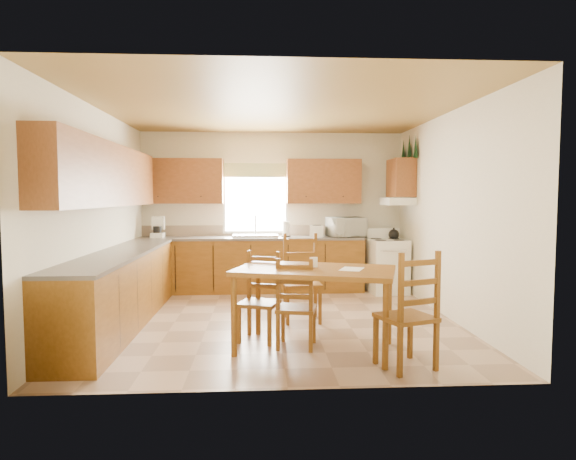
{
  "coord_description": "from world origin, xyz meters",
  "views": [
    {
      "loc": [
        -0.23,
        -6.12,
        1.6
      ],
      "look_at": [
        0.15,
        0.3,
        1.15
      ],
      "focal_mm": 30.0,
      "sensor_mm": 36.0,
      "label": 1
    }
  ],
  "objects": [
    {
      "name": "counter_back",
      "position": [
        -0.38,
        1.95,
        0.9
      ],
      "size": [
        3.75,
        0.63,
        0.04
      ],
      "primitive_type": "cube",
      "color": "#5A534D",
      "rests_on": "lower_cab_back"
    },
    {
      "name": "toaster",
      "position": [
        0.73,
        1.94,
        1.01
      ],
      "size": [
        0.25,
        0.18,
        0.19
      ],
      "primitive_type": "cube",
      "rotation": [
        0.0,
        0.0,
        -0.13
      ],
      "color": "white",
      "rests_on": "counter_back"
    },
    {
      "name": "stove",
      "position": [
        1.88,
        1.69,
        0.43
      ],
      "size": [
        0.64,
        0.66,
        0.87
      ],
      "primitive_type": "cube",
      "rotation": [
        0.0,
        0.0,
        0.1
      ],
      "color": "white",
      "rests_on": "floor"
    },
    {
      "name": "lower_cab_back",
      "position": [
        -0.38,
        1.95,
        0.44
      ],
      "size": [
        3.75,
        0.6,
        0.88
      ],
      "primitive_type": "cube",
      "color": "brown",
      "rests_on": "floor"
    },
    {
      "name": "chair_near_right",
      "position": [
        1.13,
        -1.78,
        0.55
      ],
      "size": [
        0.58,
        0.57,
        1.1
      ],
      "primitive_type": "cube",
      "rotation": [
        0.0,
        0.0,
        3.49
      ],
      "color": "brown",
      "rests_on": "floor"
    },
    {
      "name": "counter_left",
      "position": [
        -1.95,
        -0.15,
        0.9
      ],
      "size": [
        0.63,
        3.6,
        0.04
      ],
      "primitive_type": "cube",
      "color": "#5A534D",
      "rests_on": "lower_cab_left"
    },
    {
      "name": "chair_far_left",
      "position": [
        -0.24,
        -0.86,
        0.49
      ],
      "size": [
        0.51,
        0.5,
        0.97
      ],
      "primitive_type": "cube",
      "rotation": [
        0.0,
        0.0,
        -0.33
      ],
      "color": "brown",
      "rests_on": "floor"
    },
    {
      "name": "upper_cab_back_right",
      "position": [
        0.86,
        2.08,
        1.85
      ],
      "size": [
        1.25,
        0.33,
        0.75
      ],
      "primitive_type": "cube",
      "color": "brown",
      "rests_on": "wall_back"
    },
    {
      "name": "paper_towel",
      "position": [
        0.21,
        1.94,
        1.05
      ],
      "size": [
        0.13,
        0.13,
        0.26
      ],
      "primitive_type": "cylinder",
      "rotation": [
        0.0,
        0.0,
        0.17
      ],
      "color": "white",
      "rests_on": "counter_back"
    },
    {
      "name": "wall_left",
      "position": [
        -2.25,
        0.0,
        1.35
      ],
      "size": [
        4.5,
        4.5,
        0.0
      ],
      "primitive_type": "plane",
      "color": "beige",
      "rests_on": "floor"
    },
    {
      "name": "chair_near_left",
      "position": [
        0.16,
        -1.11,
        0.48
      ],
      "size": [
        0.47,
        0.46,
        0.96
      ],
      "primitive_type": "cube",
      "rotation": [
        0.0,
        0.0,
        2.93
      ],
      "color": "brown",
      "rests_on": "floor"
    },
    {
      "name": "backsplash",
      "position": [
        -0.38,
        2.24,
        1.01
      ],
      "size": [
        3.75,
        0.01,
        0.18
      ],
      "primitive_type": "cube",
      "color": "gray",
      "rests_on": "counter_back"
    },
    {
      "name": "coffeemaker",
      "position": [
        -1.92,
        1.93,
        1.09
      ],
      "size": [
        0.29,
        0.31,
        0.35
      ],
      "primitive_type": "cube",
      "rotation": [
        0.0,
        0.0,
        0.41
      ],
      "color": "white",
      "rests_on": "counter_back"
    },
    {
      "name": "upper_cab_left",
      "position": [
        -2.08,
        -0.15,
        1.85
      ],
      "size": [
        0.33,
        3.6,
        0.75
      ],
      "primitive_type": "cube",
      "color": "brown",
      "rests_on": "wall_left"
    },
    {
      "name": "wall_back",
      "position": [
        0.0,
        2.25,
        1.35
      ],
      "size": [
        4.5,
        4.5,
        0.0
      ],
      "primitive_type": "plane",
      "color": "beige",
      "rests_on": "floor"
    },
    {
      "name": "ceiling",
      "position": [
        0.0,
        0.0,
        2.7
      ],
      "size": [
        4.5,
        4.5,
        0.0
      ],
      "primitive_type": "plane",
      "color": "olive",
      "rests_on": "floor"
    },
    {
      "name": "range_hood",
      "position": [
        2.03,
        1.65,
        1.52
      ],
      "size": [
        0.44,
        0.62,
        0.12
      ],
      "primitive_type": "cube",
      "color": "white",
      "rests_on": "wall_right"
    },
    {
      "name": "pine_decal_b",
      "position": [
        2.21,
        1.65,
        2.42
      ],
      "size": [
        0.22,
        0.22,
        0.36
      ],
      "primitive_type": "cone",
      "color": "black",
      "rests_on": "wall_right"
    },
    {
      "name": "table_paper",
      "position": [
        0.71,
        -1.31,
        0.86
      ],
      "size": [
        0.3,
        0.34,
        0.0
      ],
      "primitive_type": "cube",
      "rotation": [
        0.0,
        0.0,
        -0.4
      ],
      "color": "white",
      "rests_on": "dining_table"
    },
    {
      "name": "pine_decal_a",
      "position": [
        2.21,
        1.33,
        2.38
      ],
      "size": [
        0.22,
        0.22,
        0.36
      ],
      "primitive_type": "cone",
      "color": "black",
      "rests_on": "wall_right"
    },
    {
      "name": "chair_far_right",
      "position": [
        0.31,
        -0.05,
        0.55
      ],
      "size": [
        0.48,
        0.46,
        1.11
      ],
      "primitive_type": "cube",
      "rotation": [
        0.0,
        0.0,
        0.04
      ],
      "color": "brown",
      "rests_on": "floor"
    },
    {
      "name": "table_card",
      "position": [
        0.33,
        -1.16,
        0.91
      ],
      "size": [
        0.08,
        0.03,
        0.11
      ],
      "primitive_type": "cube",
      "rotation": [
        0.0,
        0.0,
        0.09
      ],
      "color": "white",
      "rests_on": "dining_table"
    },
    {
      "name": "wall_right",
      "position": [
        2.25,
        0.0,
        1.35
      ],
      "size": [
        4.5,
        4.5,
        0.0
      ],
      "primitive_type": "plane",
      "color": "beige",
      "rests_on": "floor"
    },
    {
      "name": "pine_decal_c",
      "position": [
        2.21,
        1.97,
        2.38
      ],
      "size": [
        0.22,
        0.22,
        0.36
      ],
      "primitive_type": "cone",
      "color": "black",
      "rests_on": "wall_right"
    },
    {
      "name": "upper_cab_back_left",
      "position": [
        -1.55,
        2.08,
        1.85
      ],
      "size": [
        1.41,
        0.33,
        0.75
      ],
      "primitive_type": "cube",
      "color": "brown",
      "rests_on": "wall_back"
    },
    {
      "name": "wall_front",
      "position": [
        0.0,
        -2.25,
        1.35
      ],
      "size": [
        4.5,
        4.5,
        0.0
      ],
      "primitive_type": "plane",
      "color": "beige",
      "rests_on": "floor"
    },
    {
      "name": "lower_cab_left",
      "position": [
        -1.95,
        -0.15,
        0.44
      ],
      "size": [
        0.6,
        3.6,
        0.88
      ],
      "primitive_type": "cube",
      "color": "brown",
      "rests_on": "floor"
    },
    {
      "name": "window_pane",
      "position": [
        -0.3,
        2.21,
        1.55
      ],
      "size": [
        1.05,
        0.01,
        1.1
      ],
      "primitive_type": "cube",
      "color": "white",
      "rests_on": "wall_back"
    },
    {
      "name": "window_valance",
      "position": [
        -0.3,
        2.19,
        2.05
      ],
      "size": [
        1.19,
        0.01,
        0.24
      ],
      "primitive_type": "cube",
      "color": "#567C39",
      "rests_on": "wall_back"
    },
    {
      "name": "window_frame",
      "position": [
        -0.3,
        2.22,
        1.55
      ],
      "size": [
        1.13,
        0.02,
        1.18
      ],
      "primitive_type": "cube",
      "color": "white",
      "rests_on": "wall_back"
    },
    {
      "name": "sink_basin",
      "position": [
        -0.3,
        1.95,
        0.94
      ],
      "size": [
        0.75,
        0.45,
        0.04
      ],
      "primitive_type": "cube",
      "color": "silver",
      "rests_on": "counter_back"
    },
    {
      "name": "floor",
      "position": [
        0.0,
        0.0,
        0.0
      ],
      "size": [
        4.5,
        4.5,
        0.0
      ],
      "primitive_type": "plane",
      "color": "tan",
      "rests_on": "ground"
    },
    {
      "name": "upper_cab_stove",
      "position": [
        2.08,
        1.65,
        1.9
      ],
      "size": [
        0.33,
        0.62,
        0.62
      ],
      "primitive_type": "cube",
      "color": "brown",
      "rests_on": "wall_right"
    },
    {
      "name": "dining_table",
      "position": [
        0.34,
        -1.22,
        0.43
      ],
      "size": [
        1.81,
        1.36,
        0.86
      ],
      "primitive_type": "cube",
      "rotation": [
        0.0,
        0.0,
        -0.31
      ],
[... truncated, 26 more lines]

